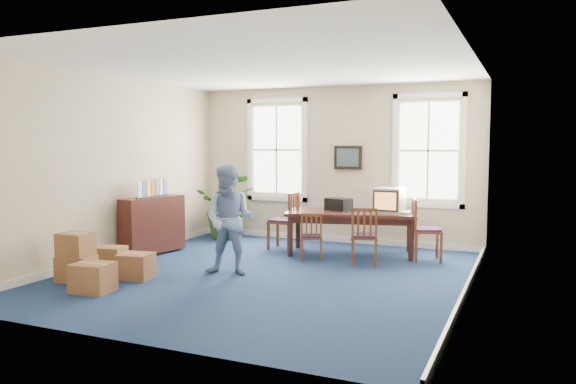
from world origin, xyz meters
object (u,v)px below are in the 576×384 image
at_px(chair_near_left, 312,236).
at_px(potted_plant, 228,206).
at_px(crt_tv, 389,200).
at_px(cardboard_boxes, 91,256).
at_px(conference_table, 351,233).
at_px(credenza, 153,227).
at_px(man, 230,220).

bearing_deg(chair_near_left, potted_plant, -49.12).
bearing_deg(crt_tv, cardboard_boxes, -133.06).
bearing_deg(potted_plant, chair_near_left, -29.24).
bearing_deg(potted_plant, crt_tv, -8.10).
height_order(crt_tv, cardboard_boxes, crt_tv).
bearing_deg(conference_table, credenza, -169.51).
bearing_deg(man, cardboard_boxes, -157.55).
xyz_separation_m(crt_tv, chair_near_left, (-1.16, -0.85, -0.59)).
xyz_separation_m(chair_near_left, cardboard_boxes, (-2.48, -2.69, -0.04)).
bearing_deg(chair_near_left, man, 43.27).
bearing_deg(cardboard_boxes, potted_plant, 89.23).
distance_m(chair_near_left, credenza, 2.95).
distance_m(chair_near_left, man, 1.75).
relative_size(conference_table, potted_plant, 1.67).
relative_size(crt_tv, cardboard_boxes, 0.41).
bearing_deg(conference_table, chair_near_left, -133.96).
bearing_deg(credenza, conference_table, 33.71).
xyz_separation_m(credenza, potted_plant, (0.45, 2.02, 0.18)).
bearing_deg(credenza, crt_tv, 30.71).
bearing_deg(man, crt_tv, 38.70).
relative_size(conference_table, chair_near_left, 2.75).
height_order(chair_near_left, credenza, credenza).
xyz_separation_m(man, potted_plant, (-1.66, 2.87, -0.16)).
distance_m(credenza, potted_plant, 2.08).
height_order(man, potted_plant, man).
relative_size(crt_tv, man, 0.31).
height_order(crt_tv, man, man).
distance_m(crt_tv, potted_plant, 3.64).
relative_size(man, cardboard_boxes, 1.29).
relative_size(conference_table, cardboard_boxes, 1.75).
bearing_deg(chair_near_left, crt_tv, -163.85).
height_order(man, cardboard_boxes, man).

